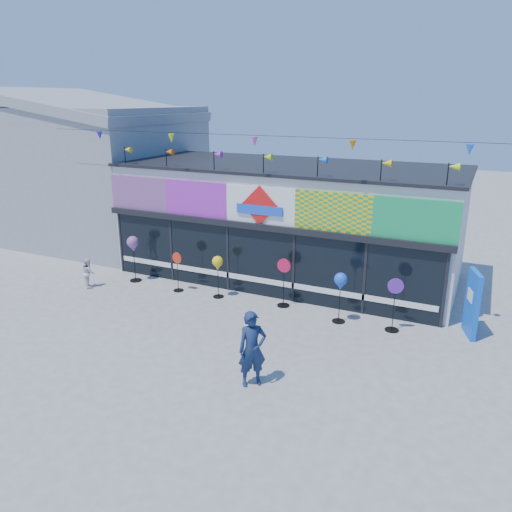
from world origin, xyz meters
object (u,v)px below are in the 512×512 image
Objects in this scene: spinner_1 at (178,271)px; adult_man at (252,349)px; spinner_2 at (218,264)px; spinner_3 at (284,281)px; spinner_5 at (394,303)px; blue_sign at (472,304)px; spinner_0 at (133,245)px; child at (89,273)px; spinner_4 at (341,283)px.

adult_man is (4.88, -4.24, 0.17)m from spinner_1.
spinner_1 is at bearing -176.31° from spinner_2.
spinner_3 is 4.70m from adult_man.
adult_man is (-2.40, -4.25, 0.07)m from spinner_5.
blue_sign is 9.30m from spinner_1.
spinner_2 is 0.91× the size of spinner_5.
spinner_0 is 1.17× the size of spinner_2.
blue_sign is 1.19× the size of spinner_5.
child is at bearing -161.82° from spinner_1.
spinner_3 reaches higher than spinner_1.
spinner_4 is 8.86m from child.
spinner_1 is (-9.27, -0.66, -0.21)m from blue_sign.
spinner_1 is 1.33× the size of child.
spinner_1 is (1.97, -0.16, -0.62)m from spinner_0.
adult_man reaches higher than spinner_0.
spinner_4 is 0.97× the size of spinner_5.
blue_sign is 1.22× the size of spinner_4.
spinner_0 is 1.09× the size of spinner_4.
spinner_2 is 5.76m from spinner_5.
spinner_1 is 0.76× the size of adult_man.
spinner_1 is at bearing -175.06° from spinner_3.
spinner_3 is 3.51m from spinner_5.
adult_man is (1.10, -4.57, 0.07)m from spinner_3.
blue_sign is 11.26m from spinner_0.
spinner_4 reaches higher than child.
adult_man is at bearing -32.75° from spinner_0.
spinner_5 is at bearing -5.15° from spinner_3.
blue_sign is 1.80× the size of child.
spinner_1 is at bearing -179.90° from spinner_5.
child is at bearing -173.95° from spinner_4.
spinner_2 is at bearing 166.23° from blue_sign.
spinner_0 reaches higher than spinner_2.
spinner_2 is 5.49m from adult_man.
spinner_0 is 0.93× the size of adult_man.
blue_sign reaches higher than spinner_0.
adult_man reaches higher than child.
spinner_4 is (7.69, -0.24, -0.11)m from spinner_0.
spinner_2 is 1.37× the size of child.
spinner_2 is 4.76m from child.
spinner_0 reaches higher than spinner_3.
spinner_5 is at bearing -0.86° from spinner_2.
spinner_4 is at bearing 173.75° from blue_sign.
spinner_4 is 1.60m from spinner_5.
spinner_0 is 5.78m from spinner_3.
child is (-12.33, -1.66, -0.42)m from blue_sign.
spinner_3 is 0.88× the size of adult_man.
spinner_0 is (-11.24, -0.49, 0.41)m from blue_sign.
blue_sign is 6.58m from adult_man.
blue_sign is 7.76m from spinner_2.
spinner_0 is at bearing -95.50° from child.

